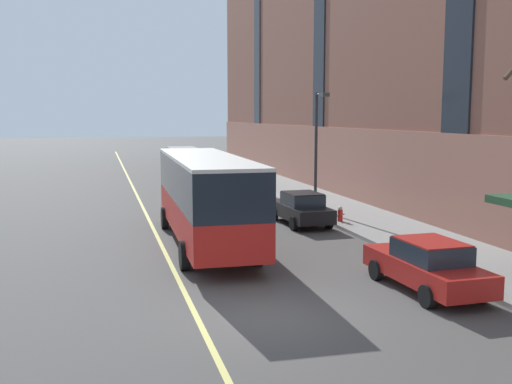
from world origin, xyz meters
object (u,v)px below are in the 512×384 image
Objects in this scene: parked_car_red_3 at (427,265)px; parked_car_black_0 at (237,178)px; city_bus at (205,194)px; street_lamp at (318,138)px; parked_car_black_1 at (301,208)px; fire_hydrant at (340,214)px.

parked_car_black_0 is at bearing 89.74° from parked_car_red_3.
city_bus is 9.84m from street_lamp.
parked_car_red_3 is 14.72m from street_lamp.
parked_car_red_3 is (0.05, -11.24, 0.00)m from parked_car_black_1.
parked_car_black_1 is at bearing 166.72° from fire_hydrant.
parked_car_black_1 is 0.73× the size of street_lamp.
fire_hydrant is (1.78, 10.81, -0.29)m from parked_car_red_3.
parked_car_black_0 is 25.54m from parked_car_red_3.
street_lamp reaches higher than parked_car_black_1.
street_lamp is at bearing 82.50° from parked_car_red_3.
parked_car_black_0 is 0.76× the size of street_lamp.
parked_car_black_0 reaches higher than fire_hydrant.
city_bus is 2.49× the size of parked_car_red_3.
parked_car_black_1 is 6.29× the size of fire_hydrant.
parked_car_red_3 reaches higher than fire_hydrant.
city_bus is at bearing -146.04° from parked_car_black_1.
street_lamp is at bearing 88.33° from fire_hydrant.
fire_hydrant is (1.66, -14.72, -0.29)m from parked_car_black_0.
parked_car_red_3 is at bearing -99.33° from fire_hydrant.
city_bus is at bearing -137.63° from street_lamp.
street_lamp reaches higher than city_bus.
street_lamp is at bearing -81.15° from parked_car_black_0.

